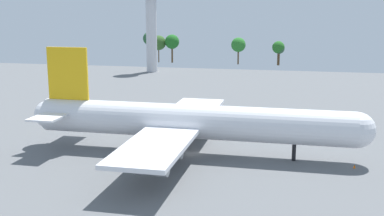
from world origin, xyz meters
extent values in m
plane|color=slate|center=(0.00, 0.00, 0.00)|extent=(251.59, 251.59, 0.00)
cylinder|color=silver|center=(0.00, 0.00, 6.11)|extent=(57.22, 6.20, 6.20)
sphere|color=silver|center=(28.61, 0.00, 6.11)|extent=(6.08, 6.08, 6.08)
sphere|color=silver|center=(-28.61, 0.00, 6.11)|extent=(5.27, 5.27, 5.27)
cube|color=yellow|center=(-24.03, 0.00, 14.17)|extent=(8.01, 0.50, 9.92)
cube|color=silver|center=(-25.18, -4.95, 7.04)|extent=(5.15, 9.30, 0.36)
cube|color=silver|center=(-25.18, 4.95, 7.04)|extent=(5.15, 9.30, 0.36)
cube|color=silver|center=(-2.86, -13.59, 5.18)|extent=(9.73, 23.45, 0.70)
cube|color=silver|center=(-2.86, 13.59, 5.18)|extent=(9.73, 23.45, 0.70)
cylinder|color=gray|center=(-1.86, -10.07, 3.53)|extent=(4.96, 2.60, 2.60)
cylinder|color=gray|center=(-1.86, -18.75, 3.53)|extent=(4.96, 2.60, 2.60)
cylinder|color=gray|center=(-1.86, 10.07, 3.53)|extent=(4.96, 2.60, 2.60)
cylinder|color=gray|center=(-1.86, 18.75, 3.53)|extent=(4.96, 2.60, 2.60)
cylinder|color=black|center=(18.31, 0.00, 1.50)|extent=(0.70, 0.70, 3.01)
cylinder|color=black|center=(-2.86, -3.41, 1.50)|extent=(0.70, 0.70, 3.01)
cylinder|color=black|center=(-2.86, 3.41, 1.50)|extent=(0.70, 0.70, 3.01)
cube|color=#232328|center=(-22.21, 33.73, 1.14)|extent=(2.50, 2.27, 1.52)
cube|color=#232328|center=(-23.00, 35.69, 0.94)|extent=(2.87, 3.18, 1.12)
cylinder|color=black|center=(-23.23, 33.30, 0.38)|extent=(0.55, 0.81, 0.76)
cylinder|color=black|center=(-21.18, 34.13, 0.38)|extent=(0.55, 0.81, 0.76)
cylinder|color=black|center=(-24.22, 35.73, 0.38)|extent=(0.55, 0.81, 0.76)
cylinder|color=black|center=(-22.16, 36.57, 0.38)|extent=(0.55, 0.81, 0.76)
cube|color=#333338|center=(-36.81, 21.78, 1.26)|extent=(2.12, 2.34, 1.72)
cube|color=yellow|center=(-35.24, 20.78, 1.02)|extent=(3.15, 3.00, 1.23)
cylinder|color=black|center=(-36.17, 22.65, 0.40)|extent=(0.83, 0.67, 0.81)
cylinder|color=black|center=(-37.32, 20.82, 0.40)|extent=(0.83, 0.67, 0.81)
cylinder|color=black|center=(-34.21, 21.40, 0.40)|extent=(0.83, 0.67, 0.81)
cylinder|color=black|center=(-35.37, 19.58, 0.40)|extent=(0.83, 0.67, 0.81)
cone|color=orange|center=(28.30, -2.02, 0.32)|extent=(0.44, 0.44, 0.63)
cylinder|color=silver|center=(-41.69, 110.05, 15.67)|extent=(4.50, 4.50, 31.34)
cylinder|color=#51381E|center=(-53.53, 144.87, 4.86)|extent=(0.84, 0.84, 9.71)
sphere|color=#26552F|center=(-53.53, 144.87, 11.68)|extent=(6.56, 6.56, 6.56)
cylinder|color=#51381E|center=(-48.98, 144.87, 3.73)|extent=(0.51, 0.51, 7.46)
sphere|color=#345C26|center=(-48.98, 144.87, 9.63)|extent=(7.23, 7.23, 7.23)
cylinder|color=#51381E|center=(-42.12, 144.87, 4.08)|extent=(0.85, 0.85, 8.17)
sphere|color=#1F6721|center=(-42.12, 144.87, 10.27)|extent=(7.00, 7.00, 7.00)
cylinder|color=#51381E|center=(-9.58, 144.87, 3.62)|extent=(0.71, 0.71, 7.25)
sphere|color=#2C7729|center=(-9.58, 144.87, 9.31)|extent=(6.87, 6.87, 6.87)
cylinder|color=#51381E|center=(9.15, 144.87, 3.35)|extent=(0.76, 0.76, 6.71)
sphere|color=#266923|center=(9.15, 144.87, 8.44)|extent=(5.77, 5.77, 5.77)
cylinder|color=#51381E|center=(9.63, 144.87, 3.20)|extent=(0.67, 0.67, 6.40)
sphere|color=#2F5635|center=(9.63, 144.87, 7.85)|extent=(4.83, 4.83, 4.83)
camera|label=1|loc=(18.26, -82.34, 26.22)|focal=44.74mm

